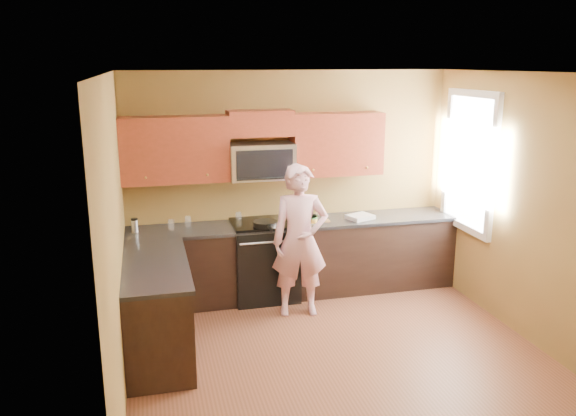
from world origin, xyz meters
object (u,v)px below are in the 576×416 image
object	(u,v)px
stove	(264,260)
woman	(300,241)
butter_tub	(312,222)
travel_mug	(135,232)
microwave	(261,179)
frying_pan	(265,226)

from	to	relation	value
stove	woman	world-z (taller)	woman
butter_tub	travel_mug	bearing A→B (deg)	177.49
butter_tub	travel_mug	distance (m)	2.06
butter_tub	microwave	bearing A→B (deg)	162.47
microwave	travel_mug	world-z (taller)	microwave
butter_tub	frying_pan	bearing A→B (deg)	-167.83
microwave	travel_mug	distance (m)	1.58
stove	travel_mug	xyz separation A→B (m)	(-1.48, 0.03, 0.44)
woman	travel_mug	xyz separation A→B (m)	(-1.78, 0.58, 0.06)
frying_pan	butter_tub	size ratio (longest dim) A/B	3.70
frying_pan	butter_tub	bearing A→B (deg)	10.69
woman	stove	bearing A→B (deg)	126.03
microwave	butter_tub	size ratio (longest dim) A/B	5.73
frying_pan	butter_tub	distance (m)	0.61
microwave	woman	bearing A→B (deg)	-66.33
frying_pan	woman	bearing A→B (deg)	-50.18
microwave	butter_tub	bearing A→B (deg)	-17.53
woman	butter_tub	bearing A→B (deg)	67.70
stove	frying_pan	xyz separation A→B (m)	(-0.02, -0.19, 0.47)
woman	frying_pan	world-z (taller)	woman
woman	travel_mug	distance (m)	1.87
microwave	frying_pan	bearing A→B (deg)	-94.05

